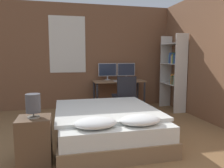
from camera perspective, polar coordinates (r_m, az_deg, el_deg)
wall_back at (r=5.93m, az=-1.88°, el=7.18°), size 12.00×0.08×2.70m
wall_side_right at (r=4.65m, az=26.54°, el=6.47°), size 0.06×12.00×2.70m
bed at (r=3.65m, az=-1.35°, el=-10.32°), size 1.63×2.02×0.57m
nightstand at (r=2.98m, az=-19.53°, el=-13.76°), size 0.40×0.40×0.59m
bedside_lamp at (r=2.85m, az=-19.91°, el=-4.90°), size 0.18×0.18×0.30m
desk at (r=5.67m, az=1.80°, el=-0.06°), size 1.32×0.61×0.74m
monitor_left at (r=5.78m, az=-1.18°, el=3.57°), size 0.49×0.16×0.44m
monitor_right at (r=5.90m, az=3.74°, el=3.63°), size 0.49×0.16×0.44m
keyboard at (r=5.47m, az=2.34°, el=0.80°), size 0.35×0.13×0.02m
computer_mouse at (r=5.54m, az=5.01°, el=0.96°), size 0.07×0.05×0.04m
office_chair at (r=4.99m, az=3.32°, el=-4.07°), size 0.52×0.52×0.92m
bookshelf at (r=5.66m, az=16.03°, el=3.86°), size 0.32×0.80×1.89m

